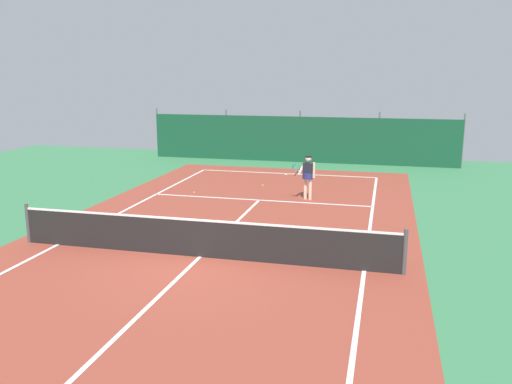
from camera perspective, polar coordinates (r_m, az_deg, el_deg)
ground_plane at (r=13.65m, az=-6.04°, el=-6.99°), size 36.00×36.00×0.00m
court_surface at (r=13.65m, az=-6.04°, el=-6.98°), size 11.02×26.60×0.01m
tennis_net at (r=13.49m, az=-6.09°, el=-4.95°), size 10.12×0.10×1.10m
back_fence at (r=28.62m, az=4.86°, el=4.72°), size 16.30×0.98×2.70m
tennis_player at (r=19.56m, az=5.61°, el=1.93°), size 0.82×0.67×1.64m
tennis_ball_near_player at (r=18.36m, az=-0.36°, el=-1.68°), size 0.07×0.07×0.07m
tennis_ball_midcourt at (r=22.01m, az=0.74°, el=0.72°), size 0.07×0.07×0.07m
tennis_ball_by_sideline at (r=20.83m, az=-6.69°, el=-0.05°), size 0.07×0.07×0.07m
parked_car at (r=31.31m, az=8.62°, el=5.62°), size 2.33×4.36×1.68m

